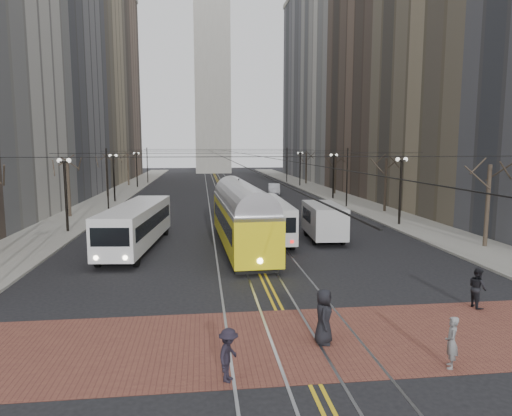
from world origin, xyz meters
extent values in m
plane|color=black|center=(0.00, 0.00, 0.00)|extent=(260.00, 260.00, 0.00)
cube|color=gray|center=(-15.00, 45.00, 0.07)|extent=(5.00, 140.00, 0.15)
cube|color=gray|center=(15.00, 45.00, 0.07)|extent=(5.00, 140.00, 0.15)
cube|color=brown|center=(0.00, -4.00, 0.01)|extent=(25.00, 6.00, 0.01)
cube|color=gray|center=(0.00, 45.00, 0.00)|extent=(4.80, 130.00, 0.02)
cube|color=gold|center=(0.00, 45.00, 0.01)|extent=(0.42, 130.00, 0.01)
cube|color=slate|center=(-25.50, 46.00, 17.00)|extent=(16.00, 20.00, 34.00)
cube|color=gray|center=(-27.50, 66.00, 26.00)|extent=(20.00, 20.00, 52.00)
cube|color=brown|center=(-25.50, 86.00, 20.00)|extent=(16.00, 20.00, 40.00)
cube|color=brown|center=(25.50, 46.00, 17.00)|extent=(16.00, 20.00, 34.00)
cube|color=#B6B3AB|center=(27.50, 66.00, 26.00)|extent=(20.00, 20.00, 52.00)
cube|color=slate|center=(25.50, 86.00, 20.00)|extent=(16.00, 20.00, 40.00)
cube|color=#B2AFA5|center=(0.00, 102.00, 28.00)|extent=(9.00, 9.00, 56.00)
cylinder|color=black|center=(-13.70, 18.00, 2.80)|extent=(0.20, 0.20, 5.60)
cylinder|color=black|center=(-13.70, 38.00, 2.80)|extent=(0.20, 0.20, 5.60)
cylinder|color=black|center=(-13.70, 58.00, 2.80)|extent=(0.20, 0.20, 5.60)
cylinder|color=black|center=(13.70, 18.00, 2.80)|extent=(0.20, 0.20, 5.60)
cylinder|color=black|center=(13.70, 38.00, 2.80)|extent=(0.20, 0.20, 5.60)
cylinder|color=black|center=(13.70, 58.00, 2.80)|extent=(0.20, 0.20, 5.60)
cylinder|color=#382D23|center=(-15.70, 26.00, 2.80)|extent=(0.28, 0.28, 5.60)
cylinder|color=#382D23|center=(-15.70, 44.00, 2.80)|extent=(0.28, 0.28, 5.60)
cylinder|color=#382D23|center=(-15.70, 62.00, 2.80)|extent=(0.28, 0.28, 5.60)
cylinder|color=#382D23|center=(15.70, 9.00, 2.80)|extent=(0.28, 0.28, 5.60)
cylinder|color=#382D23|center=(15.70, 26.00, 2.80)|extent=(0.28, 0.28, 5.60)
cylinder|color=#382D23|center=(15.70, 44.00, 2.80)|extent=(0.28, 0.28, 5.60)
cylinder|color=#382D23|center=(15.70, 62.00, 2.80)|extent=(0.28, 0.28, 5.60)
cylinder|color=black|center=(-1.50, 45.00, 6.00)|extent=(0.03, 120.00, 0.03)
cylinder|color=black|center=(1.50, 45.00, 6.00)|extent=(0.03, 120.00, 0.03)
cylinder|color=black|center=(-12.90, 30.00, 3.30)|extent=(0.16, 0.16, 6.60)
cylinder|color=black|center=(-12.90, 66.00, 3.30)|extent=(0.16, 0.16, 6.60)
cylinder|color=black|center=(12.90, 30.00, 3.30)|extent=(0.16, 0.16, 6.60)
cylinder|color=black|center=(12.90, 66.00, 3.30)|extent=(0.16, 0.16, 6.60)
cube|color=silver|center=(-7.47, 11.56, 1.47)|extent=(3.63, 11.97, 2.94)
cube|color=yellow|center=(-0.50, 11.07, 1.70)|extent=(3.28, 14.55, 3.41)
cube|color=silver|center=(1.80, 14.15, 1.40)|extent=(2.51, 10.80, 2.81)
cube|color=#BEBEBE|center=(5.63, 12.90, 1.31)|extent=(2.61, 6.03, 2.62)
imported|color=#3E3F45|center=(4.22, 22.11, 0.76)|extent=(2.38, 4.67, 1.52)
imported|color=#A6A7AD|center=(7.15, 45.20, 0.76)|extent=(2.23, 4.77, 1.51)
imported|color=black|center=(0.96, -4.33, 0.98)|extent=(0.87, 1.09, 1.93)
imported|color=gray|center=(4.39, -6.50, 0.82)|extent=(0.59, 0.70, 1.62)
imported|color=black|center=(8.35, -1.62, 0.87)|extent=(0.65, 0.83, 1.71)
imported|color=black|center=(-2.44, -6.50, 0.80)|extent=(0.95, 1.17, 1.58)
camera|label=1|loc=(-3.14, -18.96, 6.76)|focal=32.00mm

